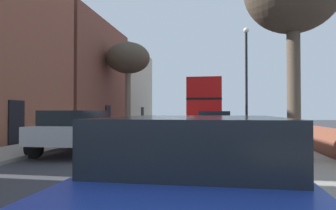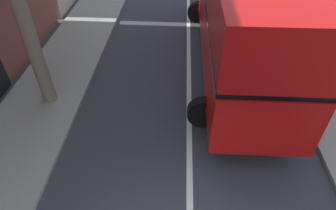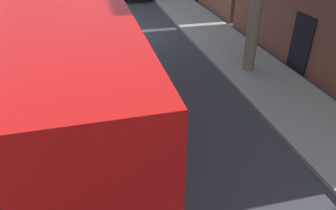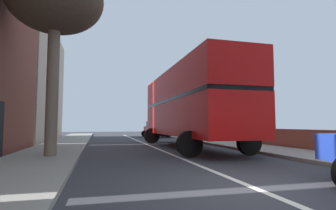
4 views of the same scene
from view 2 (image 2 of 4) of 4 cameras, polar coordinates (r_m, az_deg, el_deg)
double_decker_bus at (r=11.02m, az=14.09°, el=18.71°), size 3.58×10.83×4.06m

